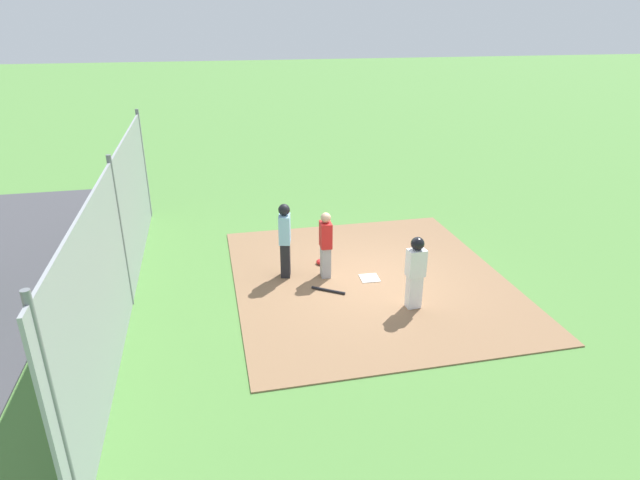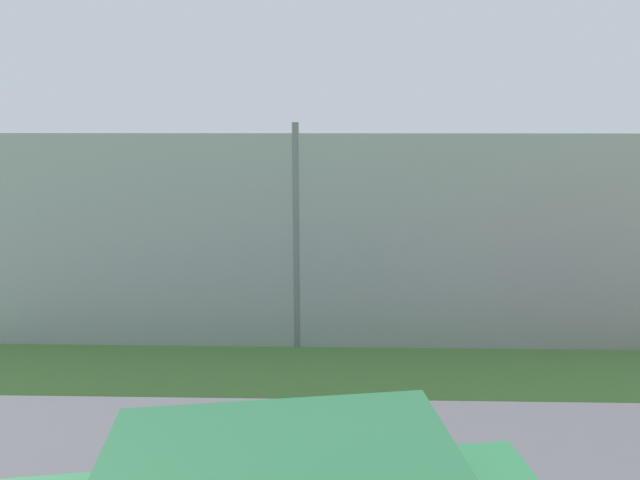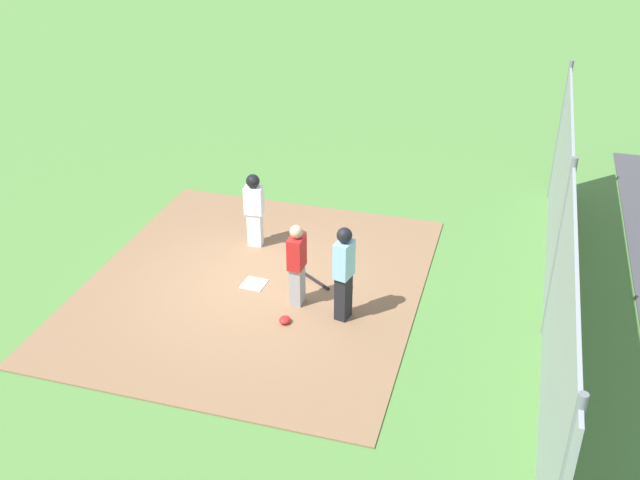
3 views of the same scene
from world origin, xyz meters
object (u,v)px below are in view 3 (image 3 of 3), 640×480
at_px(catcher_mask, 285,320).
at_px(umpire, 344,271).
at_px(catcher, 297,264).
at_px(runner, 254,206).
at_px(baseball_bat, 315,280).
at_px(home_plate, 254,284).

bearing_deg(catcher_mask, umpire, -64.21).
height_order(catcher, runner, runner).
relative_size(catcher, baseball_bat, 2.00).
bearing_deg(home_plate, umpire, -106.60).
bearing_deg(umpire, baseball_bat, -37.61).
bearing_deg(catcher_mask, catcher, -1.83).
relative_size(home_plate, runner, 0.27).
distance_m(umpire, runner, 3.22).
distance_m(runner, catcher_mask, 3.07).
bearing_deg(home_plate, baseball_bat, -69.19).
relative_size(home_plate, catcher, 0.27).
bearing_deg(umpire, home_plate, -3.58).
xyz_separation_m(umpire, baseball_bat, (1.01, 0.83, -0.95)).
relative_size(home_plate, catcher_mask, 1.83).
distance_m(catcher, baseball_bat, 1.14).
xyz_separation_m(home_plate, baseball_bat, (0.43, -1.12, 0.02)).
bearing_deg(baseball_bat, umpire, -16.49).
bearing_deg(umpire, catcher_mask, 38.81).
bearing_deg(home_plate, catcher, -109.72).
bearing_deg(umpire, runner, -26.99).
bearing_deg(runner, home_plate, 14.82).
relative_size(umpire, catcher_mask, 7.67).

